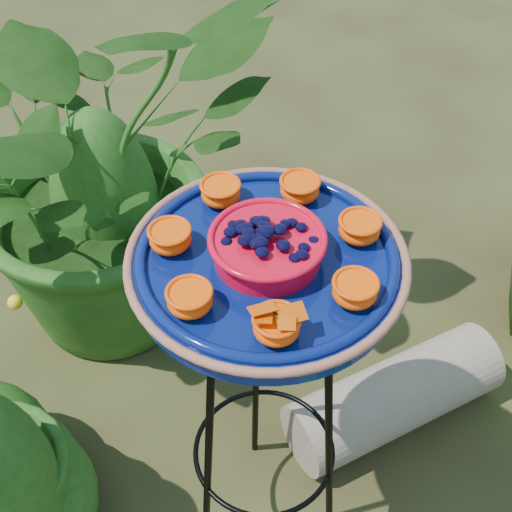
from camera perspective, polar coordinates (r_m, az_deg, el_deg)
name	(u,v)px	position (r m, az deg, el deg)	size (l,w,h in m)	color
ground_plane	(261,489)	(1.81, 0.43, -18.15)	(20.00, 20.00, 0.00)	black
tripod_stand	(265,392)	(1.36, 0.72, -10.85)	(0.37, 0.37, 0.82)	black
feeder_dish	(267,259)	(1.08, 0.89, -0.21)	(0.52, 0.52, 0.10)	#071556
driftwood_log	(394,396)	(1.87, 11.01, -10.98)	(0.19, 0.19, 0.56)	gray
shrub_back_left	(98,163)	(1.86, -12.52, 7.29)	(0.91, 0.79, 1.01)	#1D4713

